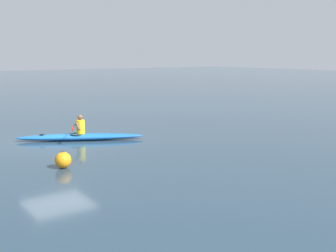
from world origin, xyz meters
The scene contains 4 objects.
ground_plane centered at (0.00, 0.00, 0.00)m, with size 160.00×160.00×0.00m, color #233847.
kayak centered at (-1.01, 0.03, 0.13)m, with size 4.68×2.99×0.27m.
kayaker centered at (-1.01, 0.03, 0.60)m, with size 1.17×2.06×0.77m.
mooring_buoy_orange_mid centered at (1.14, 3.63, 0.25)m, with size 0.49×0.49×0.54m.
Camera 1 is at (5.67, 15.40, 3.37)m, focal length 44.46 mm.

